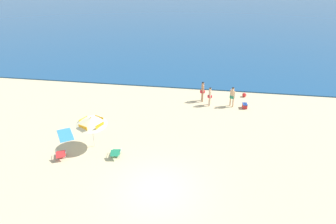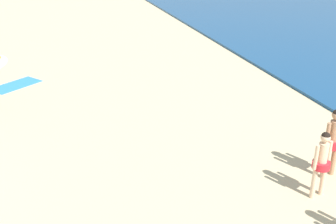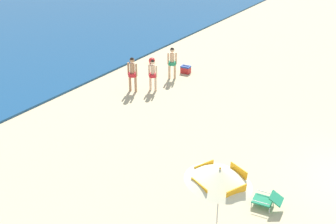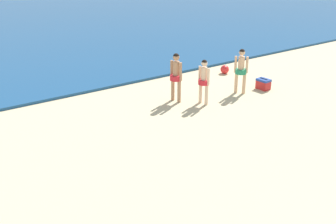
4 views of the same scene
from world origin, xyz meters
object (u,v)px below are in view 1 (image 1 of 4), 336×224
object	(u,v)px
cooler_box	(245,106)
beach_ball	(244,95)
beach_umbrella_striped_main	(91,121)
lounge_chair_beside_umbrella	(61,154)
beach_towel	(65,135)
person_standing_beside	(210,95)
lounge_chair_under_umbrella	(116,152)
person_standing_near_shore	(232,95)
person_wading_in	(203,90)

from	to	relation	value
cooler_box	beach_ball	bearing A→B (deg)	86.46
beach_umbrella_striped_main	lounge_chair_beside_umbrella	size ratio (longest dim) A/B	2.61
beach_towel	beach_umbrella_striped_main	bearing A→B (deg)	-21.67
person_standing_beside	beach_ball	distance (m)	3.81
lounge_chair_under_umbrella	beach_umbrella_striped_main	bearing A→B (deg)	153.65
lounge_chair_beside_umbrella	person_standing_near_shore	xyz separation A→B (m)	(10.31, 8.90, 0.70)
cooler_box	beach_ball	world-z (taller)	cooler_box
beach_umbrella_striped_main	cooler_box	size ratio (longest dim) A/B	5.15
lounge_chair_beside_umbrella	cooler_box	distance (m)	14.32
person_standing_near_shore	lounge_chair_beside_umbrella	bearing A→B (deg)	-139.18
beach_umbrella_striped_main	lounge_chair_under_umbrella	bearing A→B (deg)	-26.35
beach_umbrella_striped_main	lounge_chair_under_umbrella	world-z (taller)	beach_umbrella_striped_main
person_standing_near_shore	cooler_box	world-z (taller)	person_standing_near_shore
beach_umbrella_striped_main	beach_ball	bearing A→B (deg)	43.66
lounge_chair_beside_umbrella	person_standing_beside	xyz separation A→B (m)	(8.51, 8.83, 0.64)
person_wading_in	beach_towel	distance (m)	11.42
person_standing_near_shore	person_standing_beside	size ratio (longest dim) A/B	1.06
person_standing_beside	beach_ball	bearing A→B (deg)	36.72
lounge_chair_beside_umbrella	beach_towel	size ratio (longest dim) A/B	0.57
person_standing_near_shore	lounge_chair_under_umbrella	bearing A→B (deg)	-130.83
beach_ball	beach_towel	distance (m)	15.18
lounge_chair_beside_umbrella	cooler_box	bearing A→B (deg)	37.52
beach_umbrella_striped_main	lounge_chair_beside_umbrella	bearing A→B (deg)	-134.64
person_standing_beside	beach_umbrella_striped_main	bearing A→B (deg)	-133.80
lounge_chair_under_umbrella	lounge_chair_beside_umbrella	xyz separation A→B (m)	(-3.18, -0.65, -0.00)
person_standing_beside	beach_towel	distance (m)	11.48
beach_umbrella_striped_main	lounge_chair_under_umbrella	distance (m)	2.44
person_wading_in	cooler_box	world-z (taller)	person_wading_in
person_standing_near_shore	beach_towel	size ratio (longest dim) A/B	0.93
beach_towel	person_standing_beside	bearing A→B (deg)	33.66
lounge_chair_under_umbrella	person_wading_in	xyz separation A→B (m)	(4.70, 8.93, 0.73)
beach_umbrella_striped_main	cooler_box	distance (m)	12.35
person_standing_beside	person_wading_in	bearing A→B (deg)	130.17
beach_umbrella_striped_main	person_standing_beside	world-z (taller)	beach_umbrella_striped_main
cooler_box	beach_umbrella_striped_main	bearing A→B (deg)	-143.82
lounge_chair_under_umbrella	beach_ball	xyz separation A→B (m)	(8.33, 10.41, -0.09)
person_standing_near_shore	person_standing_beside	distance (m)	1.80
lounge_chair_beside_umbrella	person_standing_near_shore	world-z (taller)	person_standing_near_shore
beach_umbrella_striped_main	person_standing_beside	xyz separation A→B (m)	(7.03, 7.34, -0.89)
beach_umbrella_striped_main	lounge_chair_beside_umbrella	distance (m)	2.60
person_standing_beside	beach_ball	xyz separation A→B (m)	(3.00, 2.23, -0.73)
beach_towel	beach_ball	bearing A→B (deg)	34.41
cooler_box	beach_towel	world-z (taller)	cooler_box
lounge_chair_under_umbrella	person_wading_in	world-z (taller)	person_wading_in
beach_umbrella_striped_main	person_standing_near_shore	bearing A→B (deg)	39.99
person_wading_in	beach_towel	bearing A→B (deg)	-141.44
person_standing_beside	beach_towel	world-z (taller)	person_standing_beside
beach_umbrella_striped_main	cooler_box	bearing A→B (deg)	36.18
beach_ball	beach_towel	size ratio (longest dim) A/B	0.20
lounge_chair_beside_umbrella	beach_ball	size ratio (longest dim) A/B	2.84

